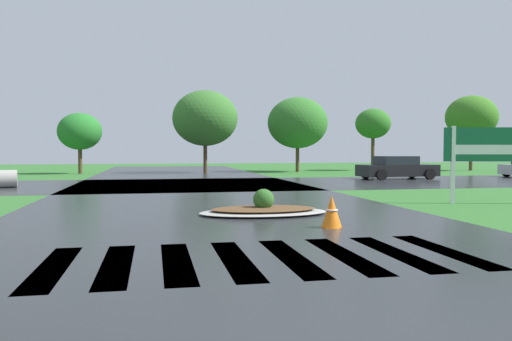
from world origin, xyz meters
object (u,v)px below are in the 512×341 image
at_px(car_dark_suv, 397,168).
at_px(median_island, 263,209).
at_px(estate_billboard, 486,149).
at_px(traffic_cone, 332,212).

bearing_deg(car_dark_suv, median_island, -131.92).
xyz_separation_m(estate_billboard, car_dark_suv, (3.59, 13.23, -1.10)).
height_order(estate_billboard, traffic_cone, estate_billboard).
relative_size(estate_billboard, median_island, 0.75).
height_order(median_island, traffic_cone, traffic_cone).
height_order(median_island, car_dark_suv, car_dark_suv).
xyz_separation_m(estate_billboard, median_island, (-7.52, -1.28, -1.60)).
distance_m(estate_billboard, median_island, 7.80).
bearing_deg(median_island, traffic_cone, -69.08).
bearing_deg(car_dark_suv, traffic_cone, -125.13).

